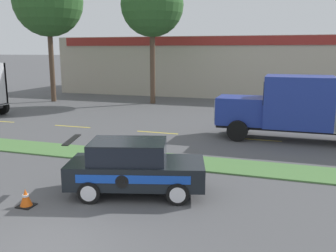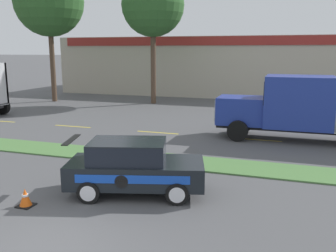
{
  "view_description": "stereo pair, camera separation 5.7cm",
  "coord_description": "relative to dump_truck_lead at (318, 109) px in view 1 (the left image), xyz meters",
  "views": [
    {
      "loc": [
        5.17,
        -6.76,
        4.47
      ],
      "look_at": [
        0.37,
        7.91,
        1.33
      ],
      "focal_mm": 40.0,
      "sensor_mm": 36.0,
      "label": 1
    },
    {
      "loc": [
        5.23,
        -6.74,
        4.47
      ],
      "look_at": [
        0.37,
        7.91,
        1.33
      ],
      "focal_mm": 40.0,
      "sensor_mm": 36.0,
      "label": 2
    }
  ],
  "objects": [
    {
      "name": "ground_plane",
      "position": [
        -6.53,
        -12.73,
        -1.63
      ],
      "size": [
        600.0,
        600.0,
        0.0
      ],
      "primitive_type": "plane",
      "color": "#515154"
    },
    {
      "name": "grass_verge",
      "position": [
        -6.53,
        -5.47,
        -1.6
      ],
      "size": [
        120.0,
        1.9,
        0.06
      ],
      "primitive_type": "cube",
      "color": "#517F42",
      "rests_on": "ground_plane"
    },
    {
      "name": "centre_line_3",
      "position": [
        -13.6,
        -0.52,
        -1.63
      ],
      "size": [
        2.4,
        0.14,
        0.01
      ],
      "primitive_type": "cube",
      "color": "yellow",
      "rests_on": "ground_plane"
    },
    {
      "name": "centre_line_4",
      "position": [
        -8.2,
        -0.52,
        -1.63
      ],
      "size": [
        2.4,
        0.14,
        0.01
      ],
      "primitive_type": "cube",
      "color": "yellow",
      "rests_on": "ground_plane"
    },
    {
      "name": "centre_line_5",
      "position": [
        -2.8,
        -0.52,
        -1.63
      ],
      "size": [
        2.4,
        0.14,
        0.01
      ],
      "primitive_type": "cube",
      "color": "yellow",
      "rests_on": "ground_plane"
    },
    {
      "name": "dump_truck_lead",
      "position": [
        0.0,
        0.0,
        0.0
      ],
      "size": [
        11.91,
        2.6,
        3.38
      ],
      "color": "black",
      "rests_on": "ground_plane"
    },
    {
      "name": "rally_car",
      "position": [
        -5.87,
        -9.14,
        -0.75
      ],
      "size": [
        4.55,
        2.86,
        1.74
      ],
      "color": "black",
      "rests_on": "ground_plane"
    },
    {
      "name": "traffic_cone",
      "position": [
        -8.48,
        -11.07,
        -1.37
      ],
      "size": [
        0.46,
        0.46,
        0.53
      ],
      "color": "black",
      "rests_on": "ground_plane"
    },
    {
      "name": "store_building_backdrop",
      "position": [
        -6.0,
        20.91,
        1.24
      ],
      "size": [
        37.19,
        12.1,
        5.75
      ],
      "color": "#BCB29E",
      "rests_on": "ground_plane"
    }
  ]
}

